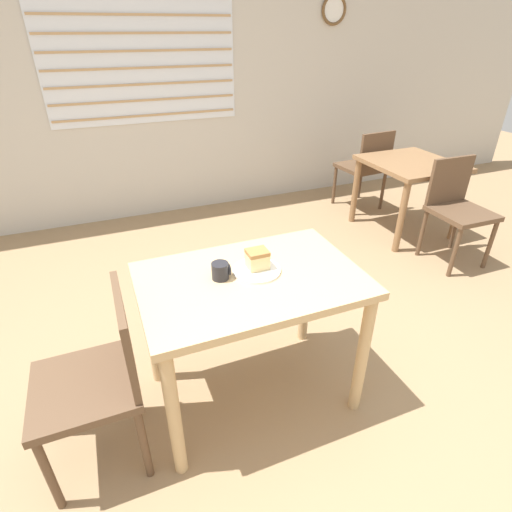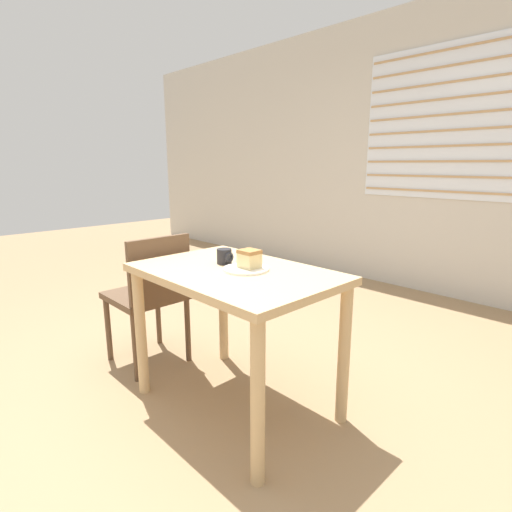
{
  "view_description": "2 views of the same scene",
  "coord_description": "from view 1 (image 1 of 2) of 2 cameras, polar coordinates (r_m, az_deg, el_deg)",
  "views": [
    {
      "loc": [
        -0.57,
        -1.19,
        1.79
      ],
      "look_at": [
        0.04,
        0.32,
        0.85
      ],
      "focal_mm": 28.0,
      "sensor_mm": 36.0,
      "label": 1
    },
    {
      "loc": [
        1.48,
        -1.0,
        1.29
      ],
      "look_at": [
        0.09,
        0.34,
        0.85
      ],
      "focal_mm": 28.0,
      "sensor_mm": 36.0,
      "label": 2
    }
  ],
  "objects": [
    {
      "name": "coffee_mug",
      "position": [
        1.85,
        -5.04,
        -2.12
      ],
      "size": [
        0.09,
        0.08,
        0.08
      ],
      "color": "#232328",
      "rests_on": "dining_table_near"
    },
    {
      "name": "chair_far_opposite",
      "position": [
        4.56,
        15.37,
        12.35
      ],
      "size": [
        0.47,
        0.47,
        0.87
      ],
      "rotation": [
        0.0,
        0.0,
        3.23
      ],
      "color": "brown",
      "rests_on": "ground_plane"
    },
    {
      "name": "cake_slice",
      "position": [
        1.9,
        0.19,
        -0.43
      ],
      "size": [
        0.1,
        0.09,
        0.09
      ],
      "color": "#E5CC89",
      "rests_on": "plate"
    },
    {
      "name": "chair_near_window",
      "position": [
        1.9,
        -21.43,
        -15.66
      ],
      "size": [
        0.44,
        0.44,
        0.87
      ],
      "rotation": [
        0.0,
        0.0,
        -1.57
      ],
      "color": "brown",
      "rests_on": "ground_plane"
    },
    {
      "name": "dining_table_far",
      "position": [
        4.11,
        21.09,
        10.92
      ],
      "size": [
        0.76,
        0.8,
        0.7
      ],
      "color": "olive",
      "rests_on": "ground_plane"
    },
    {
      "name": "plate",
      "position": [
        1.91,
        0.09,
        -2.03
      ],
      "size": [
        0.23,
        0.23,
        0.01
      ],
      "color": "white",
      "rests_on": "dining_table_near"
    },
    {
      "name": "ground_plane",
      "position": [
        2.22,
        2.28,
        -23.71
      ],
      "size": [
        14.0,
        14.0,
        0.0
      ],
      "primitive_type": "plane",
      "color": "#997A56"
    },
    {
      "name": "dining_table_near",
      "position": [
        1.94,
        -0.6,
        -6.01
      ],
      "size": [
        1.05,
        0.7,
        0.77
      ],
      "color": "tan",
      "rests_on": "ground_plane"
    },
    {
      "name": "wall_back",
      "position": [
        4.27,
        -15.62,
        23.83
      ],
      "size": [
        10.0,
        0.09,
        2.8
      ],
      "color": "beige",
      "rests_on": "ground_plane"
    },
    {
      "name": "chair_far_corner",
      "position": [
        3.74,
        26.78,
        6.36
      ],
      "size": [
        0.44,
        0.44,
        0.87
      ],
      "rotation": [
        0.0,
        0.0,
        -0.02
      ],
      "color": "brown",
      "rests_on": "ground_plane"
    }
  ]
}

